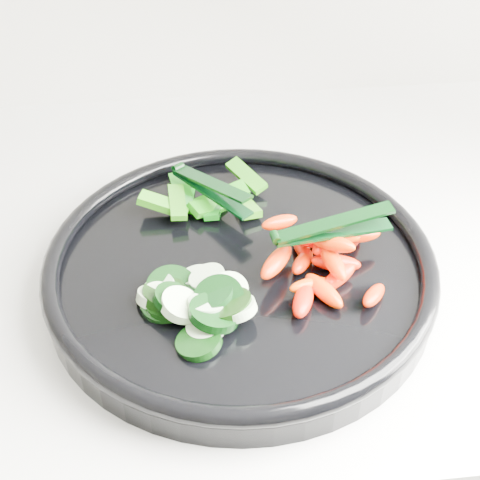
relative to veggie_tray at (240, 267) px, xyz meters
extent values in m
cube|color=silver|center=(-0.19, 0.08, -0.04)|extent=(2.02, 0.62, 0.03)
cylinder|color=black|center=(0.00, 0.00, -0.01)|extent=(0.44, 0.44, 0.02)
torus|color=black|center=(0.00, 0.00, 0.01)|extent=(0.45, 0.45, 0.02)
cylinder|color=black|center=(-0.07, -0.04, 0.01)|extent=(0.06, 0.07, 0.03)
cylinder|color=beige|center=(-0.08, -0.04, 0.01)|extent=(0.05, 0.05, 0.03)
cylinder|color=black|center=(-0.07, -0.03, 0.01)|extent=(0.06, 0.06, 0.03)
cylinder|color=beige|center=(-0.08, -0.04, 0.01)|extent=(0.04, 0.04, 0.02)
cylinder|color=black|center=(-0.05, -0.10, 0.01)|extent=(0.05, 0.05, 0.02)
cylinder|color=#E4FAC8|center=(-0.04, -0.08, 0.01)|extent=(0.05, 0.05, 0.02)
cylinder|color=black|center=(-0.05, -0.03, 0.01)|extent=(0.06, 0.06, 0.02)
cylinder|color=#CDECBD|center=(-0.04, -0.02, 0.01)|extent=(0.04, 0.04, 0.02)
cylinder|color=black|center=(-0.07, -0.05, 0.01)|extent=(0.05, 0.05, 0.02)
cylinder|color=#E3FBC9|center=(-0.07, -0.04, 0.01)|extent=(0.05, 0.05, 0.01)
cylinder|color=black|center=(-0.07, -0.05, 0.01)|extent=(0.04, 0.04, 0.02)
cylinder|color=beige|center=(-0.08, -0.05, 0.01)|extent=(0.03, 0.03, 0.01)
cylinder|color=black|center=(-0.07, -0.04, 0.01)|extent=(0.06, 0.06, 0.03)
cylinder|color=beige|center=(-0.08, -0.03, 0.01)|extent=(0.04, 0.04, 0.02)
cylinder|color=black|center=(-0.02, -0.07, 0.02)|extent=(0.06, 0.06, 0.03)
cylinder|color=#D5EDBE|center=(-0.01, -0.07, 0.02)|extent=(0.04, 0.05, 0.02)
cylinder|color=black|center=(-0.06, -0.06, 0.02)|extent=(0.05, 0.05, 0.03)
cylinder|color=#E5F8C6|center=(-0.06, -0.06, 0.02)|extent=(0.05, 0.05, 0.03)
cylinder|color=black|center=(-0.03, -0.06, 0.02)|extent=(0.05, 0.05, 0.03)
cylinder|color=beige|center=(-0.02, -0.05, 0.02)|extent=(0.05, 0.05, 0.03)
cylinder|color=black|center=(-0.03, -0.05, 0.02)|extent=(0.05, 0.05, 0.02)
cylinder|color=beige|center=(-0.03, -0.03, 0.02)|extent=(0.04, 0.04, 0.02)
cylinder|color=black|center=(-0.03, -0.08, 0.02)|extent=(0.06, 0.06, 0.02)
cylinder|color=#B8D3A8|center=(-0.04, -0.07, 0.02)|extent=(0.04, 0.04, 0.02)
ellipsoid|color=#FC1E00|center=(0.09, -0.04, 0.01)|extent=(0.05, 0.04, 0.03)
ellipsoid|color=#F65500|center=(0.06, -0.04, 0.01)|extent=(0.04, 0.03, 0.02)
ellipsoid|color=#FF5B00|center=(0.07, -0.05, 0.01)|extent=(0.04, 0.05, 0.02)
ellipsoid|color=red|center=(0.06, 0.01, 0.01)|extent=(0.02, 0.04, 0.02)
ellipsoid|color=red|center=(0.11, -0.06, 0.01)|extent=(0.04, 0.04, 0.02)
ellipsoid|color=#F32400|center=(0.06, -0.01, 0.01)|extent=(0.03, 0.04, 0.02)
ellipsoid|color=#F02100|center=(0.05, -0.06, 0.01)|extent=(0.04, 0.05, 0.03)
ellipsoid|color=#F41900|center=(0.09, -0.02, 0.01)|extent=(0.05, 0.02, 0.03)
ellipsoid|color=#EA0D00|center=(0.12, 0.02, 0.01)|extent=(0.03, 0.05, 0.02)
ellipsoid|color=#F84400|center=(0.08, 0.02, 0.01)|extent=(0.02, 0.04, 0.02)
ellipsoid|color=#E04200|center=(0.03, -0.02, 0.03)|extent=(0.05, 0.06, 0.02)
ellipsoid|color=red|center=(0.11, 0.02, 0.03)|extent=(0.04, 0.05, 0.03)
ellipsoid|color=#F82200|center=(0.08, 0.00, 0.03)|extent=(0.04, 0.04, 0.02)
ellipsoid|color=#F85400|center=(0.08, -0.03, 0.03)|extent=(0.03, 0.06, 0.02)
ellipsoid|color=#FF1300|center=(0.07, 0.00, 0.03)|extent=(0.05, 0.02, 0.03)
ellipsoid|color=#FD1800|center=(0.12, 0.00, 0.03)|extent=(0.04, 0.02, 0.02)
ellipsoid|color=#F31E00|center=(0.08, -0.02, 0.04)|extent=(0.04, 0.04, 0.02)
ellipsoid|color=red|center=(0.04, 0.01, 0.04)|extent=(0.04, 0.03, 0.02)
ellipsoid|color=#FF6300|center=(0.09, -0.01, 0.04)|extent=(0.04, 0.02, 0.02)
cube|color=#09630E|center=(-0.02, 0.09, 0.01)|extent=(0.02, 0.05, 0.02)
cube|color=#126D0A|center=(-0.02, 0.09, 0.01)|extent=(0.06, 0.05, 0.03)
cube|color=#1D6709|center=(0.01, 0.09, 0.01)|extent=(0.03, 0.06, 0.02)
cube|color=#0E6A0A|center=(-0.01, 0.10, 0.01)|extent=(0.07, 0.04, 0.03)
cube|color=#0B740F|center=(-0.05, 0.13, 0.01)|extent=(0.03, 0.05, 0.01)
cube|color=#0A6D0D|center=(-0.05, 0.11, 0.01)|extent=(0.02, 0.06, 0.02)
cube|color=#15720A|center=(-0.07, 0.08, 0.02)|extent=(0.06, 0.03, 0.02)
cube|color=#186509|center=(-0.06, 0.09, 0.02)|extent=(0.02, 0.06, 0.01)
cube|color=#176309|center=(0.02, 0.13, 0.02)|extent=(0.04, 0.05, 0.02)
cylinder|color=black|center=(0.03, -0.02, 0.05)|extent=(0.01, 0.01, 0.01)
cube|color=black|center=(0.08, -0.01, 0.05)|extent=(0.11, 0.03, 0.00)
cube|color=black|center=(0.08, -0.01, 0.06)|extent=(0.11, 0.03, 0.02)
cylinder|color=black|center=(-0.05, 0.14, 0.03)|extent=(0.01, 0.01, 0.01)
cube|color=black|center=(-0.02, 0.09, 0.02)|extent=(0.08, 0.10, 0.00)
cube|color=black|center=(-0.02, 0.09, 0.04)|extent=(0.08, 0.10, 0.02)
camera|label=1|loc=(-0.05, -0.47, 0.44)|focal=50.00mm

